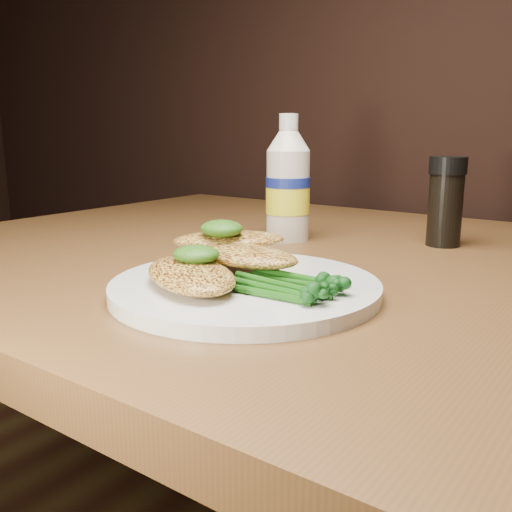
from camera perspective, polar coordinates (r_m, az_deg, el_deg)
The scene contains 9 objects.
plate at distance 0.53m, azimuth -1.09°, elevation -3.18°, with size 0.25×0.25×0.01m, color white.
chicken_front at distance 0.51m, azimuth -6.54°, elevation -1.84°, with size 0.13×0.07×0.02m, color gold.
chicken_mid at distance 0.55m, azimuth -1.53°, elevation 0.11°, with size 0.13×0.06×0.02m, color gold.
chicken_back at distance 0.59m, azimuth -2.69°, elevation 1.61°, with size 0.12×0.06×0.02m, color gold.
pesto_front at distance 0.52m, azimuth -5.99°, elevation 0.18°, with size 0.04×0.04×0.02m, color #103508.
pesto_back at distance 0.57m, azimuth -3.45°, elevation 2.76°, with size 0.05×0.04×0.02m, color #103508.
broccolini_bundle at distance 0.50m, azimuth 2.62°, elevation -2.36°, with size 0.12×0.09×0.02m, color #1A5312, non-canonical shape.
mayo_bottle at distance 0.78m, azimuth 3.21°, elevation 7.78°, with size 0.06×0.06×0.17m, color beige, non-canonical shape.
pepper_grinder at distance 0.78m, azimuth 18.40°, elevation 5.16°, with size 0.05×0.05×0.12m, color black, non-canonical shape.
Camera 1 is at (0.29, 0.46, 0.90)m, focal length 40.07 mm.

